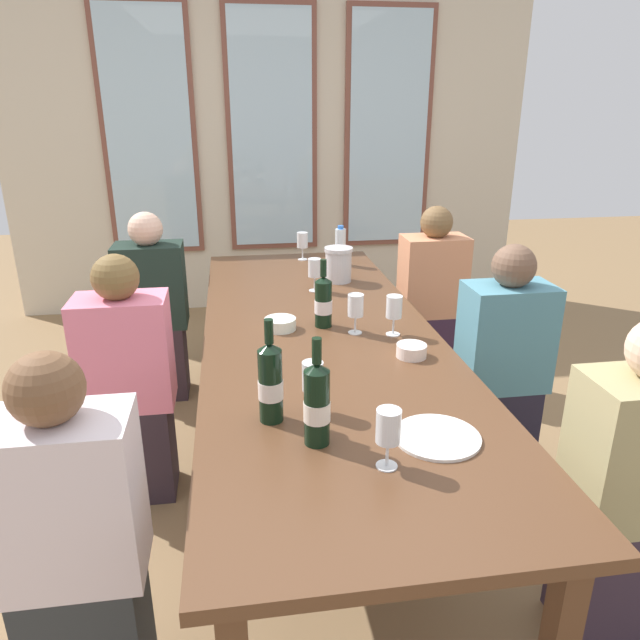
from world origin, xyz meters
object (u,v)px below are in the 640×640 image
Objects in this scene: wine_bottle_2 at (323,301)px; seated_person_4 at (154,313)px; tasting_bowl_0 at (280,324)px; wine_glass_3 at (313,378)px; wine_glass_2 at (315,269)px; seated_person_3 at (502,370)px; seated_person_2 at (129,387)px; wine_glass_0 at (302,241)px; tasting_bowl_1 at (411,351)px; seated_person_5 at (431,302)px; seated_person_1 at (630,494)px; dining_table at (321,346)px; wine_bottle_0 at (317,404)px; water_bottle at (340,246)px; wine_glass_5 at (388,428)px; seated_person_0 at (75,549)px; wine_glass_1 at (356,306)px; white_plate_0 at (437,437)px; wine_bottle_1 at (270,382)px; metal_pitcher at (338,264)px.

seated_person_4 is at bearing 132.97° from wine_bottle_2.
wine_glass_3 reaches higher than tasting_bowl_0.
seated_person_3 is at bearing -39.87° from wine_glass_2.
wine_glass_0 is at bearing 53.55° from seated_person_2.
tasting_bowl_1 is 1.37m from seated_person_5.
seated_person_1 reaches higher than wine_bottle_2.
wine_bottle_2 is at bearing -47.03° from seated_person_4.
wine_bottle_2 reaches higher than dining_table.
seated_person_1 reaches higher than wine_glass_2.
seated_person_3 is (1.00, -0.11, -0.24)m from tasting_bowl_0.
wine_glass_0 is at bearing 84.11° from wine_bottle_0.
seated_person_1 is (0.81, -1.04, -0.33)m from wine_bottle_2.
wine_glass_3 is at bearing -45.34° from seated_person_2.
seated_person_3 is at bearing -2.62° from seated_person_2.
seated_person_3 reaches higher than water_bottle.
seated_person_3 reaches higher than wine_glass_5.
wine_glass_3 is 0.16× the size of seated_person_0.
water_bottle is at bearing 82.78° from wine_glass_1.
wine_glass_0 is at bearing 83.95° from wine_glass_3.
tasting_bowl_1 is 1.21m from seated_person_2.
tasting_bowl_0 is 0.12× the size of seated_person_4.
seated_person_2 is (-0.97, 0.05, -0.34)m from wine_glass_1.
wine_bottle_0 is at bearing 7.96° from seated_person_0.
wine_bottle_0 is 0.23m from wine_glass_5.
dining_table is 1.27m from wine_glass_0.
dining_table is 9.34× the size of wine_bottle_2.
wine_glass_1 is at bearing 43.67° from seated_person_0.
wine_bottle_2 is at bearing 127.05° from tasting_bowl_1.
water_bottle is at bearing 87.81° from white_plate_0.
wine_glass_2 is at bearing 60.24° from seated_person_0.
seated_person_2 is (-0.90, -1.22, -0.33)m from wine_glass_0.
water_bottle is 0.26m from wine_glass_0.
seated_person_3 reaches higher than wine_glass_1.
wine_glass_2 is 0.16× the size of seated_person_5.
wine_glass_0 is 0.16× the size of seated_person_1.
wine_glass_3 is at bearing -101.40° from wine_bottle_2.
wine_bottle_1 is 0.30× the size of seated_person_1.
tasting_bowl_1 is 0.87m from seated_person_1.
dining_table is at bearing 79.12° from wine_glass_3.
wine_glass_0 is 2.41m from seated_person_0.
tasting_bowl_1 is 0.11× the size of seated_person_2.
water_bottle reaches higher than wine_glass_0.
seated_person_0 is at bearing -121.37° from metal_pitcher.
wine_bottle_0 is at bearing 173.88° from seated_person_1.
wine_glass_0 reaches higher than dining_table.
seated_person_5 reaches higher than wine_bottle_2.
seated_person_1 is (0.62, -0.07, -0.22)m from white_plate_0.
dining_table is 0.44m from tasting_bowl_1.
wine_bottle_0 is at bearing -51.20° from wine_bottle_1.
wine_bottle_0 reaches higher than tasting_bowl_1.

